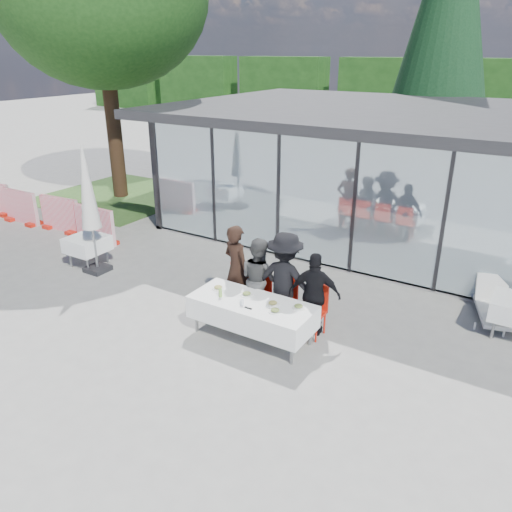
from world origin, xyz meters
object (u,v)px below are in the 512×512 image
(plate_d, at_px, (299,307))
(spare_chair_b, at_px, (470,272))
(spare_table_left, at_px, (87,244))
(lounger, at_px, (494,305))
(plate_c, at_px, (273,303))
(diner_c, at_px, (285,280))
(diner_d, at_px, (315,295))
(plate_b, at_px, (247,294))
(conifer_tree, at_px, (448,14))
(diner_chair_b, at_px, (259,292))
(construction_barriers, at_px, (23,208))
(dining_table, at_px, (252,312))
(diner_a, at_px, (237,269))
(diner_b, at_px, (259,279))
(plate_a, at_px, (218,288))
(folded_eyeglasses, at_px, (248,308))
(diner_chair_a, at_px, (237,286))
(diner_chair_d, at_px, (314,307))
(plate_extra, at_px, (275,311))
(market_umbrella, at_px, (88,194))
(juice_bottle, at_px, (220,293))
(diner_chair_c, at_px, (285,299))

(plate_d, relative_size, spare_chair_b, 0.23)
(spare_table_left, relative_size, lounger, 0.59)
(plate_c, bearing_deg, diner_c, 100.47)
(diner_d, distance_m, plate_c, 0.82)
(plate_b, xyz_separation_m, conifer_tree, (0.11, 12.46, 5.21))
(diner_chair_b, xyz_separation_m, conifer_tree, (0.21, 11.86, 5.45))
(construction_barriers, bearing_deg, plate_d, -9.69)
(dining_table, bearing_deg, diner_a, 137.88)
(plate_b, bearing_deg, diner_b, 99.76)
(diner_b, distance_m, plate_a, 0.82)
(diner_d, bearing_deg, folded_eyeglasses, 35.05)
(diner_chair_a, relative_size, diner_chair_d, 1.00)
(diner_chair_a, height_order, lounger, diner_chair_a)
(plate_extra, bearing_deg, diner_c, 108.32)
(diner_chair_a, bearing_deg, spare_chair_b, 39.15)
(diner_c, distance_m, plate_c, 0.68)
(conifer_tree, bearing_deg, market_umbrella, -110.96)
(diner_b, distance_m, diner_c, 0.58)
(dining_table, xyz_separation_m, diner_c, (0.26, 0.74, 0.39))
(plate_extra, xyz_separation_m, market_umbrella, (-5.25, 0.70, 1.11))
(diner_chair_b, distance_m, spare_chair_b, 4.55)
(diner_chair_a, bearing_deg, plate_extra, -32.66)
(plate_c, relative_size, conifer_tree, 0.02)
(folded_eyeglasses, height_order, lounger, folded_eyeglasses)
(plate_c, xyz_separation_m, construction_barriers, (-9.79, 1.88, -0.34))
(plate_c, height_order, conifer_tree, conifer_tree)
(juice_bottle, bearing_deg, folded_eyeglasses, -8.91)
(diner_d, relative_size, plate_extra, 6.96)
(spare_chair_b, bearing_deg, diner_chair_b, -136.80)
(plate_d, height_order, conifer_tree, conifer_tree)
(diner_chair_a, distance_m, diner_chair_c, 1.08)
(market_umbrella, bearing_deg, diner_d, 1.63)
(plate_a, height_order, plate_b, same)
(diner_chair_b, relative_size, spare_chair_b, 1.00)
(plate_b, distance_m, plate_d, 1.03)
(diner_chair_b, xyz_separation_m, diner_c, (0.57, -0.01, 0.39))
(diner_d, distance_m, construction_barriers, 10.37)
(plate_b, relative_size, lounger, 0.16)
(diner_chair_a, height_order, plate_b, diner_chair_a)
(plate_c, relative_size, plate_d, 1.00)
(diner_c, bearing_deg, plate_d, 132.91)
(diner_chair_a, relative_size, plate_extra, 4.26)
(diner_chair_d, distance_m, plate_a, 1.81)
(lounger, bearing_deg, diner_b, -148.29)
(diner_chair_b, height_order, plate_b, diner_chair_b)
(diner_chair_a, relative_size, diner_c, 0.52)
(diner_chair_c, bearing_deg, spare_chair_b, 48.55)
(folded_eyeglasses, bearing_deg, dining_table, 108.51)
(diner_chair_a, distance_m, diner_d, 1.71)
(diner_d, distance_m, lounger, 3.70)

